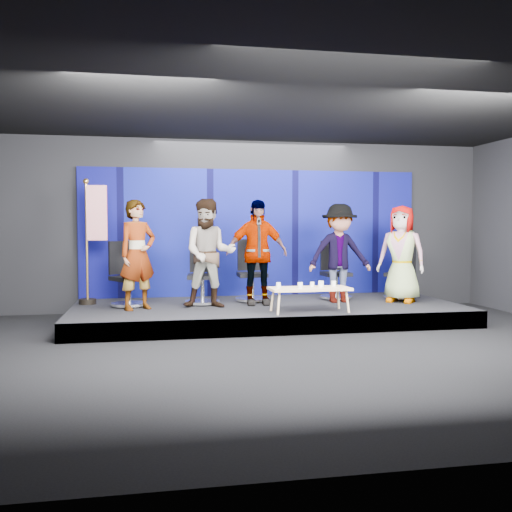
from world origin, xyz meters
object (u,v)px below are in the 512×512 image
at_px(chair_a, 127,285).
at_px(mug_b, 300,285).
at_px(panelist_c, 257,252).
at_px(panelist_d, 339,253).
at_px(chair_e, 401,280).
at_px(panelist_a, 138,255).
at_px(chair_d, 335,280).
at_px(panelist_b, 209,253).
at_px(panelist_e, 402,254).
at_px(mug_d, 321,284).
at_px(mug_e, 334,283).
at_px(flag_stand, 93,238).
at_px(mug_a, 278,285).
at_px(chair_b, 202,283).
at_px(coffee_table, 310,289).
at_px(mug_c, 312,284).
at_px(chair_c, 252,281).

xyz_separation_m(chair_a, mug_b, (2.84, -1.37, 0.08)).
height_order(chair_a, panelist_c, panelist_c).
xyz_separation_m(panelist_d, chair_e, (1.37, 0.28, -0.56)).
relative_size(panelist_a, chair_d, 1.65).
relative_size(panelist_b, panelist_e, 1.05).
distance_m(mug_d, mug_e, 0.28).
distance_m(chair_a, chair_e, 5.29).
xyz_separation_m(chair_d, panelist_e, (1.08, -0.68, 0.54)).
xyz_separation_m(panelist_a, chair_d, (3.80, 0.78, -0.57)).
relative_size(chair_d, flag_stand, 0.50).
relative_size(mug_a, mug_e, 0.97).
relative_size(panelist_c, panelist_d, 1.03).
bearing_deg(mug_a, mug_d, -1.54).
height_order(mug_b, mug_e, mug_b).
bearing_deg(chair_d, panelist_c, -162.38).
bearing_deg(panelist_d, chair_b, 174.32).
distance_m(chair_b, panelist_e, 3.79).
xyz_separation_m(chair_a, panelist_b, (1.44, -0.45, 0.58)).
bearing_deg(mug_e, flag_stand, 159.11).
relative_size(panelist_a, mug_a, 20.87).
xyz_separation_m(chair_a, chair_b, (1.36, 0.05, 0.01)).
xyz_separation_m(chair_a, chair_d, (4.00, 0.31, -0.01)).
bearing_deg(coffee_table, mug_e, 14.23).
distance_m(panelist_a, panelist_d, 3.73).
relative_size(panelist_e, mug_c, 21.65).
height_order(chair_b, panelist_c, panelist_c).
height_order(panelist_a, mug_a, panelist_a).
xyz_separation_m(panelist_c, mug_c, (0.77, -0.98, -0.50)).
bearing_deg(panelist_b, coffee_table, -20.40).
bearing_deg(panelist_e, panelist_d, -148.16).
height_order(panelist_d, mug_e, panelist_d).
relative_size(panelist_b, coffee_table, 1.42).
bearing_deg(mug_a, mug_c, 4.27).
distance_m(mug_b, flag_stand, 3.96).
bearing_deg(panelist_c, chair_d, 18.37).
distance_m(panelist_d, mug_c, 1.40).
bearing_deg(mug_b, panelist_a, 161.12).
xyz_separation_m(panelist_b, panelist_e, (3.65, 0.08, -0.05)).
relative_size(chair_c, panelist_d, 0.64).
distance_m(chair_e, mug_c, 2.56).
bearing_deg(mug_d, chair_e, 33.50).
relative_size(chair_a, mug_d, 10.88).
distance_m(chair_d, mug_e, 1.57).
bearing_deg(panelist_b, chair_d, 23.74).
height_order(panelist_b, chair_d, panelist_b).
xyz_separation_m(mug_d, mug_e, (0.26, 0.11, -0.01)).
relative_size(chair_a, panelist_e, 0.64).
bearing_deg(coffee_table, panelist_a, 163.96).
xyz_separation_m(coffee_table, mug_b, (-0.19, -0.09, 0.08)).
distance_m(panelist_b, mug_e, 2.23).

